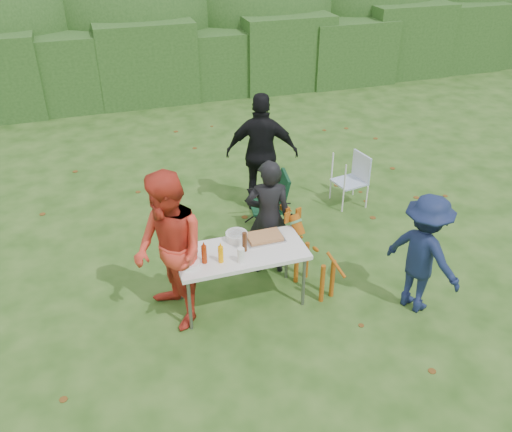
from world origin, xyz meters
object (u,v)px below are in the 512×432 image
object	(u,v)px
mustard_bottle	(221,254)
dog	(315,259)
ketchup_bottle	(204,254)
child	(423,254)
folding_table	(241,255)
person_black_puffy	(262,153)
lawn_chair	(350,180)
paper_towel_roll	(192,240)
beer_bottle	(245,242)
camping_chair	(268,203)
person_red_jacket	(169,252)
person_cook	(268,218)

from	to	relation	value
mustard_bottle	dog	bearing A→B (deg)	4.66
ketchup_bottle	child	bearing A→B (deg)	-14.24
child	folding_table	bearing A→B (deg)	47.16
person_black_puffy	ketchup_bottle	xyz separation A→B (m)	(-1.41, -2.20, -0.07)
person_black_puffy	lawn_chair	bearing A→B (deg)	-172.59
ketchup_bottle	paper_towel_roll	world-z (taller)	paper_towel_roll
beer_bottle	lawn_chair	bearing A→B (deg)	38.63
dog	ketchup_bottle	world-z (taller)	ketchup_bottle
folding_table	paper_towel_roll	size ratio (longest dim) A/B	5.77
mustard_bottle	paper_towel_roll	xyz separation A→B (m)	(-0.25, 0.33, 0.03)
folding_table	person_black_puffy	distance (m)	2.33
child	camping_chair	world-z (taller)	child
dog	lawn_chair	world-z (taller)	dog
lawn_chair	mustard_bottle	bearing A→B (deg)	27.32
dog	paper_towel_roll	xyz separation A→B (m)	(-1.44, 0.23, 0.42)
paper_towel_roll	person_red_jacket	bearing A→B (deg)	-140.68
person_black_puffy	dog	size ratio (longest dim) A/B	1.94
folding_table	child	world-z (taller)	child
lawn_chair	folding_table	bearing A→B (deg)	28.40
camping_chair	person_black_puffy	bearing A→B (deg)	-92.02
child	paper_towel_roll	distance (m)	2.63
child	ketchup_bottle	bearing A→B (deg)	52.62
camping_chair	paper_towel_roll	distance (m)	1.88
person_red_jacket	paper_towel_roll	world-z (taller)	person_red_jacket
lawn_chair	dog	bearing A→B (deg)	43.42
folding_table	person_red_jacket	distance (m)	0.85
folding_table	dog	world-z (taller)	dog
person_cook	camping_chair	xyz separation A→B (m)	(0.32, 0.91, -0.34)
folding_table	mustard_bottle	distance (m)	0.34
lawn_chair	child	bearing A→B (deg)	72.35
person_red_jacket	mustard_bottle	distance (m)	0.56
child	dog	size ratio (longest dim) A/B	1.56
ketchup_bottle	mustard_bottle	bearing A→B (deg)	-13.52
person_cook	person_black_puffy	bearing A→B (deg)	-91.68
lawn_chair	ketchup_bottle	world-z (taller)	ketchup_bottle
camping_chair	paper_towel_roll	size ratio (longest dim) A/B	3.45
lawn_chair	ketchup_bottle	distance (m)	3.37
dog	ketchup_bottle	size ratio (longest dim) A/B	4.32
folding_table	person_cook	world-z (taller)	person_cook
beer_bottle	paper_towel_roll	distance (m)	0.59
person_cook	lawn_chair	size ratio (longest dim) A/B	1.91
person_red_jacket	child	size ratio (longest dim) A/B	1.26
person_black_puffy	child	bearing A→B (deg)	129.77
lawn_chair	beer_bottle	size ratio (longest dim) A/B	3.42
dog	beer_bottle	bearing A→B (deg)	69.47
person_cook	dog	bearing A→B (deg)	140.08
person_red_jacket	dog	bearing A→B (deg)	75.68
lawn_chair	person_red_jacket	bearing A→B (deg)	21.10
person_cook	child	xyz separation A→B (m)	(1.44, -1.23, -0.05)
mustard_bottle	ketchup_bottle	xyz separation A→B (m)	(-0.18, 0.04, 0.01)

